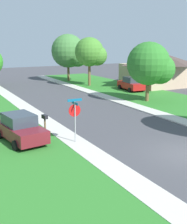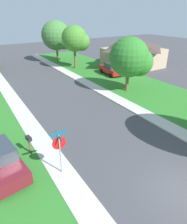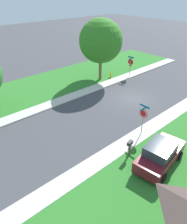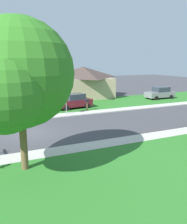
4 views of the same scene
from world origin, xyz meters
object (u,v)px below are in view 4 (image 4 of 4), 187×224
object	(u,v)px
stop_sign_far_corner	(66,97)
car_maroon_behind_trees	(74,101)
car_grey_near_corner	(160,93)
tree_corner_large	(15,78)
mailbox	(87,102)
house_left_setback	(83,81)

from	to	relation	value
stop_sign_far_corner	car_maroon_behind_trees	world-z (taller)	stop_sign_far_corner
car_grey_near_corner	car_maroon_behind_trees	bearing A→B (deg)	-83.78
tree_corner_large	mailbox	xyz separation A→B (m)	(-12.32, 8.72, -3.73)
car_maroon_behind_trees	house_left_setback	bearing A→B (deg)	151.31
car_grey_near_corner	tree_corner_large	bearing A→B (deg)	-54.12
stop_sign_far_corner	house_left_setback	distance (m)	12.94
car_grey_near_corner	tree_corner_large	size ratio (longest dim) A/B	0.57
stop_sign_far_corner	mailbox	size ratio (longest dim) A/B	2.11
car_grey_near_corner	stop_sign_far_corner	bearing A→B (deg)	-74.38
tree_corner_large	car_grey_near_corner	bearing A→B (deg)	125.88
stop_sign_far_corner	tree_corner_large	bearing A→B (deg)	-28.02
house_left_setback	stop_sign_far_corner	bearing A→B (deg)	-29.57
car_grey_near_corner	car_maroon_behind_trees	size ratio (longest dim) A/B	0.95
stop_sign_far_corner	mailbox	xyz separation A→B (m)	(-0.99, 2.69, -0.88)
tree_corner_large	house_left_setback	size ratio (longest dim) A/B	0.79
car_grey_near_corner	house_left_setback	size ratio (longest dim) A/B	0.45
stop_sign_far_corner	car_grey_near_corner	xyz separation A→B (m)	(-4.39, 15.70, -1.01)
stop_sign_far_corner	tree_corner_large	world-z (taller)	tree_corner_large
house_left_setback	mailbox	xyz separation A→B (m)	(10.26, -3.69, -1.37)
stop_sign_far_corner	mailbox	bearing A→B (deg)	110.12
tree_corner_large	mailbox	bearing A→B (deg)	144.70
tree_corner_large	mailbox	size ratio (longest dim) A/B	5.75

